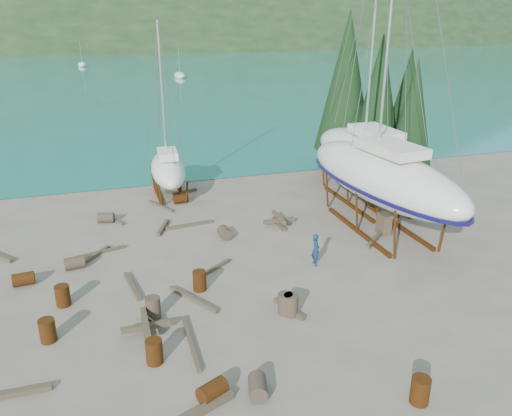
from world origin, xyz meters
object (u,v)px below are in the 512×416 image
object	(u,v)px
large_sailboat_far	(369,156)
worker	(316,250)
large_sailboat_near	(382,176)
small_sailboat_shore	(168,169)

from	to	relation	value
large_sailboat_far	worker	distance (m)	9.58
large_sailboat_near	large_sailboat_far	distance (m)	4.22
worker	large_sailboat_far	bearing A→B (deg)	-37.68
large_sailboat_near	small_sailboat_shore	xyz separation A→B (m)	(-10.05, 9.14, -1.31)
worker	large_sailboat_near	bearing A→B (deg)	-54.86
large_sailboat_far	small_sailboat_shore	xyz separation A→B (m)	(-11.49, 5.19, -1.23)
large_sailboat_near	large_sailboat_far	world-z (taller)	large_sailboat_near
large_sailboat_near	worker	size ratio (longest dim) A/B	12.28
small_sailboat_shore	worker	xyz separation A→B (m)	(5.07, -11.93, -1.00)
large_sailboat_near	small_sailboat_shore	bearing A→B (deg)	131.66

